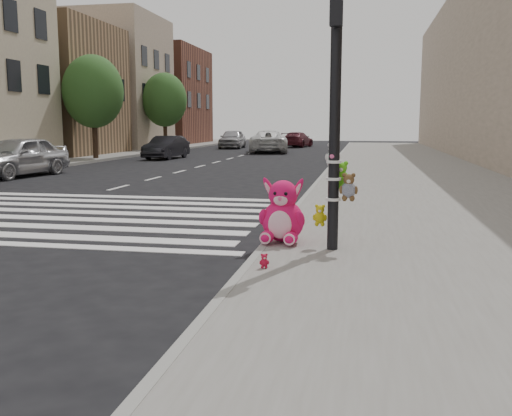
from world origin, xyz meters
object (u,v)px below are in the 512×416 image
(red_teddy, at_px, (264,261))
(car_white_near, at_px, (268,142))
(car_dark_far, at_px, (166,147))
(signal_pole, at_px, (336,137))
(pink_bunny, at_px, (283,216))
(car_silver_far, at_px, (17,156))

(red_teddy, height_order, car_white_near, car_white_near)
(red_teddy, xyz_separation_m, car_white_near, (-5.30, 31.66, 0.51))
(car_dark_far, xyz_separation_m, car_white_near, (4.50, 7.92, 0.11))
(signal_pole, relative_size, pink_bunny, 3.86)
(car_white_near, bearing_deg, car_dark_far, 50.86)
(car_silver_far, distance_m, car_white_near, 20.34)
(car_dark_far, bearing_deg, red_teddy, -64.16)
(red_teddy, distance_m, car_dark_far, 25.68)
(red_teddy, xyz_separation_m, car_dark_far, (-9.80, 23.74, 0.41))
(red_teddy, xyz_separation_m, car_silver_far, (-11.60, 12.32, 0.53))
(pink_bunny, xyz_separation_m, red_teddy, (0.00, -1.67, -0.33))
(car_silver_far, relative_size, car_dark_far, 1.14)
(signal_pole, bearing_deg, red_teddy, -122.08)
(signal_pole, xyz_separation_m, pink_bunny, (-0.83, 0.35, -1.24))
(car_silver_far, bearing_deg, signal_pole, -34.71)
(car_dark_far, bearing_deg, car_silver_far, -95.54)
(signal_pole, distance_m, red_teddy, 2.21)
(car_dark_far, bearing_deg, pink_bunny, -62.65)
(red_teddy, height_order, car_dark_far, car_dark_far)
(pink_bunny, xyz_separation_m, car_silver_far, (-11.60, 10.65, 0.20))
(car_silver_far, bearing_deg, pink_bunny, -35.76)
(car_white_near, bearing_deg, signal_pole, 91.90)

